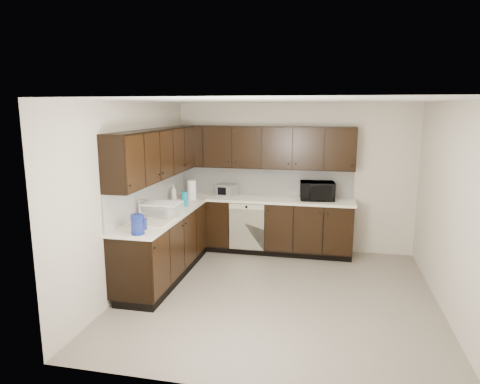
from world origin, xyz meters
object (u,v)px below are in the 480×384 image
(sink, at_px, (155,224))
(toaster_oven, at_px, (227,190))
(microwave, at_px, (317,191))
(storage_bin, at_px, (162,210))
(blue_pitcher, at_px, (138,224))

(sink, height_order, toaster_oven, sink)
(microwave, height_order, toaster_oven, microwave)
(toaster_oven, distance_m, storage_bin, 1.66)
(sink, bearing_deg, toaster_oven, 71.97)
(sink, bearing_deg, blue_pitcher, -83.07)
(sink, xyz_separation_m, microwave, (2.09, 1.71, 0.21))
(toaster_oven, bearing_deg, sink, -90.83)
(blue_pitcher, bearing_deg, toaster_oven, 83.37)
(sink, height_order, blue_pitcher, sink)
(toaster_oven, bearing_deg, microwave, 16.01)
(microwave, relative_size, blue_pitcher, 2.27)
(storage_bin, xyz_separation_m, blue_pitcher, (0.04, -0.86, 0.03))
(storage_bin, bearing_deg, blue_pitcher, -87.39)
(sink, distance_m, blue_pitcher, 0.71)
(toaster_oven, height_order, storage_bin, toaster_oven)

